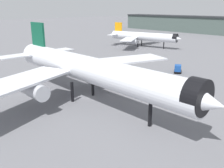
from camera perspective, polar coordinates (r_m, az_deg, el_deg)
ground at (r=67.31m, az=-6.13°, el=-3.15°), size 900.00×900.00×0.00m
airliner_near_gate at (r=62.49m, az=-5.52°, el=3.31°), size 68.94×62.99×19.05m
airliner_far_taxiway at (r=154.38m, az=7.17°, el=10.88°), size 48.31×43.39×14.26m
terminal_building at (r=244.80m, az=23.80°, el=12.35°), size 211.53×34.47×25.36m
service_truck_front at (r=95.52m, az=15.05°, el=3.54°), size 4.65×5.93×3.00m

